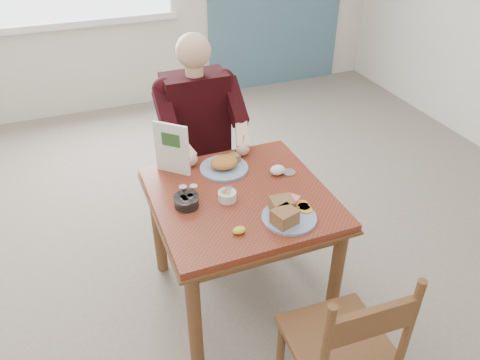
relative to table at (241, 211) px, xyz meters
name	(u,v)px	position (x,y,z in m)	size (l,w,h in m)	color
floor	(240,294)	(0.00, 0.00, -0.64)	(6.00, 6.00, 0.00)	#6F615A
lemon_wedge	(239,230)	(-0.12, -0.29, 0.13)	(0.06, 0.04, 0.03)	yellow
napkin	(277,170)	(0.26, 0.10, 0.14)	(0.09, 0.07, 0.05)	white
metal_dish	(289,172)	(0.33, 0.09, 0.12)	(0.07, 0.07, 0.01)	silver
table	(241,211)	(0.00, 0.00, 0.00)	(0.92, 0.92, 0.75)	maroon
chair_far	(198,164)	(0.00, 0.80, -0.16)	(0.42, 0.42, 0.95)	brown
chair_near	(343,348)	(0.14, -0.85, -0.16)	(0.44, 0.44, 0.95)	brown
diner	(200,126)	(0.00, 0.71, 0.17)	(0.53, 0.56, 1.39)	tan
near_plate	(287,213)	(0.13, -0.27, 0.14)	(0.31, 0.31, 0.09)	white
far_plate	(225,165)	(0.01, 0.26, 0.14)	(0.33, 0.33, 0.07)	white
caddy	(227,196)	(-0.08, -0.02, 0.14)	(0.12, 0.12, 0.07)	white
shakers	(189,193)	(-0.27, 0.04, 0.16)	(0.10, 0.06, 0.09)	white
creamer	(186,201)	(-0.29, 0.00, 0.14)	(0.17, 0.17, 0.06)	white
menu	(172,148)	(-0.27, 0.34, 0.26)	(0.16, 0.15, 0.30)	white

